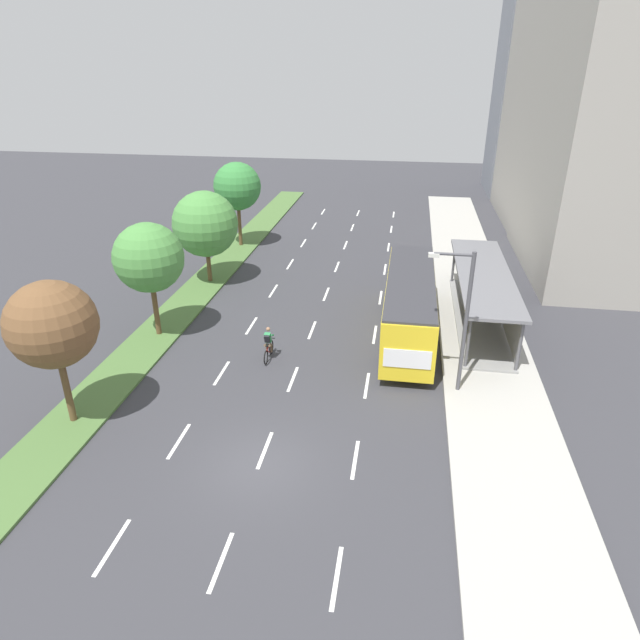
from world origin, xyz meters
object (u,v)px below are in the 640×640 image
at_px(bus, 410,301).
at_px(median_tree_second, 149,258).
at_px(median_tree_nearest, 52,325).
at_px(median_tree_fourth, 237,187).
at_px(cyclist, 268,345).
at_px(median_tree_third, 205,224).
at_px(streetlight, 463,314).
at_px(bus_shelter, 487,292).

xyz_separation_m(bus, median_tree_second, (-13.41, -2.13, 2.38)).
distance_m(median_tree_nearest, median_tree_fourth, 24.31).
bearing_deg(cyclist, median_tree_third, 123.86).
relative_size(median_tree_third, streetlight, 0.93).
distance_m(median_tree_third, streetlight, 19.21).
distance_m(bus_shelter, median_tree_fourth, 21.56).
height_order(median_tree_third, median_tree_fourth, median_tree_fourth).
height_order(bus, median_tree_second, median_tree_second).
distance_m(cyclist, median_tree_nearest, 10.05).
xyz_separation_m(bus, median_tree_fourth, (-13.61, 14.08, 2.74)).
xyz_separation_m(median_tree_nearest, streetlight, (15.72, 4.88, -0.60)).
height_order(median_tree_nearest, median_tree_second, median_tree_second).
bearing_deg(bus, median_tree_third, 155.88).
bearing_deg(median_tree_third, cyclist, -56.14).
height_order(median_tree_fourth, streetlight, median_tree_fourth).
bearing_deg(streetlight, bus_shelter, 74.79).
bearing_deg(cyclist, bus, 28.45).
xyz_separation_m(cyclist, median_tree_second, (-6.56, 1.58, 3.66)).
xyz_separation_m(bus, median_tree_third, (-13.35, 5.98, 1.96)).
distance_m(bus_shelter, bus, 4.92).
distance_m(median_tree_nearest, median_tree_second, 8.10).
bearing_deg(streetlight, median_tree_second, 168.30).
xyz_separation_m(median_tree_third, streetlight, (15.52, -11.33, -0.14)).
bearing_deg(median_tree_second, bus, 9.01).
bearing_deg(bus_shelter, median_tree_nearest, -144.66).
bearing_deg(streetlight, median_tree_third, 143.86).
bearing_deg(bus_shelter, median_tree_second, -165.60).
xyz_separation_m(bus_shelter, median_tree_fourth, (-17.89, 11.66, 2.94)).
relative_size(bus, median_tree_second, 1.83).
height_order(cyclist, median_tree_nearest, median_tree_nearest).
distance_m(bus, median_tree_fourth, 19.77).
distance_m(bus_shelter, median_tree_third, 18.11).
relative_size(cyclist, streetlight, 0.28).
xyz_separation_m(bus_shelter, median_tree_nearest, (-17.83, -12.64, 2.62)).
bearing_deg(bus_shelter, bus, -150.56).
distance_m(median_tree_nearest, streetlight, 16.47).
distance_m(cyclist, streetlight, 9.67).
xyz_separation_m(median_tree_nearest, median_tree_fourth, (-0.06, 24.31, 0.32)).
relative_size(cyclist, median_tree_second, 0.30).
xyz_separation_m(median_tree_second, median_tree_third, (0.06, 8.10, -0.42)).
distance_m(median_tree_third, median_tree_fourth, 8.14).
relative_size(median_tree_nearest, median_tree_second, 0.99).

